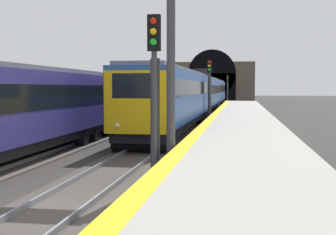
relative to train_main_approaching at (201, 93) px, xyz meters
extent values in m
plane|color=#302D2B|center=(-41.34, 0.00, -2.35)|extent=(320.00, 320.00, 0.00)
cube|color=#9E9B93|center=(-41.34, -4.36, -1.81)|extent=(112.00, 4.19, 1.07)
cube|color=yellow|center=(-41.34, -2.52, -1.27)|extent=(112.00, 0.50, 0.01)
cube|color=#423D38|center=(-41.34, 0.00, -2.32)|extent=(160.00, 2.74, 0.06)
cube|color=gray|center=(-41.34, 0.72, -2.21)|extent=(160.00, 0.07, 0.15)
cube|color=gray|center=(-41.34, -0.72, -2.21)|extent=(160.00, 0.07, 0.15)
cube|color=#264C99|center=(-21.76, 0.00, 0.09)|extent=(20.92, 3.03, 2.93)
cube|color=black|center=(-21.76, 0.00, 0.58)|extent=(20.08, 3.05, 0.88)
cube|color=slate|center=(-21.76, 0.00, 1.65)|extent=(20.28, 2.61, 0.20)
cube|color=black|center=(-21.76, 0.00, -1.56)|extent=(20.49, 2.69, 0.51)
cylinder|color=black|center=(-31.13, 0.10, -1.89)|extent=(0.95, 2.59, 0.92)
cylinder|color=black|center=(-29.33, 0.08, -1.89)|extent=(0.95, 2.59, 0.92)
cylinder|color=black|center=(-14.19, -0.08, -1.89)|extent=(0.95, 2.59, 0.92)
cylinder|color=black|center=(-12.39, -0.10, -1.89)|extent=(0.95, 2.59, 0.92)
cube|color=#E5B20F|center=(-32.24, 0.12, -0.03)|extent=(0.15, 2.69, 2.70)
cube|color=black|center=(-32.29, 0.12, 0.67)|extent=(0.06, 1.96, 1.06)
sphere|color=#F2EACC|center=(-32.31, -0.65, -1.03)|extent=(0.20, 0.20, 0.20)
sphere|color=#F2EACC|center=(-32.30, 0.89, -1.03)|extent=(0.20, 0.20, 0.20)
cube|color=#264C99|center=(-0.15, 0.00, 0.09)|extent=(20.92, 3.03, 2.93)
cube|color=black|center=(-0.15, 0.00, 0.38)|extent=(20.08, 3.05, 0.89)
cube|color=slate|center=(-0.15, 0.00, 1.65)|extent=(20.28, 2.61, 0.20)
cube|color=black|center=(-0.15, 0.00, -1.56)|extent=(20.49, 2.69, 0.51)
cylinder|color=black|center=(-9.22, 0.10, -1.89)|extent=(0.95, 2.59, 0.92)
cylinder|color=black|center=(-7.42, 0.08, -1.89)|extent=(0.95, 2.59, 0.92)
cylinder|color=black|center=(7.12, -0.08, -1.89)|extent=(0.95, 2.59, 0.92)
cylinder|color=black|center=(8.92, -0.10, -1.89)|extent=(0.95, 2.59, 0.92)
cube|color=#264C99|center=(21.47, 0.00, 0.09)|extent=(20.92, 3.03, 2.93)
cube|color=black|center=(21.47, 0.00, 0.43)|extent=(20.08, 3.05, 1.01)
cube|color=slate|center=(21.47, 0.00, 1.65)|extent=(20.28, 2.61, 0.20)
cube|color=black|center=(21.47, 0.00, -1.56)|extent=(20.49, 2.69, 0.51)
cylinder|color=black|center=(11.93, 0.10, -1.89)|extent=(0.95, 2.59, 0.92)
cylinder|color=black|center=(13.73, 0.09, -1.89)|extent=(0.95, 2.59, 0.92)
cylinder|color=black|center=(29.20, -0.09, -1.89)|extent=(0.95, 2.59, 0.92)
cylinder|color=black|center=(31.00, -0.11, -1.89)|extent=(0.95, 2.59, 0.92)
cube|color=black|center=(-0.15, 0.00, 2.20)|extent=(1.32, 1.70, 0.90)
cube|color=black|center=(-35.35, 4.57, -1.62)|extent=(18.32, 2.41, 0.48)
cylinder|color=black|center=(-27.38, 4.58, -1.92)|extent=(0.85, 2.51, 0.85)
cylinder|color=black|center=(-29.18, 4.58, -1.92)|extent=(0.85, 2.51, 0.85)
cube|color=#E5B20F|center=(-25.96, 4.58, -0.20)|extent=(0.12, 2.62, 2.48)
cube|color=black|center=(-25.91, 4.58, 0.45)|extent=(0.04, 1.91, 0.98)
sphere|color=#F2EACC|center=(-25.90, 5.33, -1.10)|extent=(0.20, 0.20, 0.20)
sphere|color=#F2EACC|center=(-25.90, 3.83, -1.10)|extent=(0.20, 0.20, 0.20)
cube|color=navy|center=(-16.19, 4.57, -0.09)|extent=(18.70, 2.74, 2.71)
cube|color=black|center=(-16.19, 4.57, 0.21)|extent=(17.95, 2.77, 0.79)
cube|color=slate|center=(-16.19, 4.57, 1.36)|extent=(18.13, 2.33, 0.20)
cube|color=black|center=(-16.19, 4.57, -1.62)|extent=(18.32, 2.41, 0.48)
cylinder|color=black|center=(-7.92, 4.58, -1.92)|extent=(0.85, 2.51, 0.85)
cylinder|color=black|center=(-9.72, 4.58, -1.92)|extent=(0.85, 2.51, 0.85)
cylinder|color=black|center=(-22.67, 4.57, -1.92)|extent=(0.85, 2.51, 0.85)
cylinder|color=black|center=(-24.47, 4.57, -1.92)|extent=(0.85, 2.51, 0.85)
cube|color=navy|center=(2.96, 4.57, -0.09)|extent=(18.70, 2.74, 2.71)
cube|color=black|center=(2.96, 4.57, 0.24)|extent=(17.95, 2.77, 0.82)
cube|color=slate|center=(2.96, 4.57, 1.36)|extent=(18.13, 2.33, 0.20)
cube|color=black|center=(2.96, 4.57, -1.62)|extent=(18.32, 2.41, 0.48)
cylinder|color=black|center=(11.14, 4.58, -1.92)|extent=(0.85, 2.51, 0.85)
cylinder|color=black|center=(9.34, 4.58, -1.92)|extent=(0.85, 2.51, 0.85)
cylinder|color=black|center=(-3.41, 4.57, -1.92)|extent=(0.85, 2.51, 0.85)
cylinder|color=black|center=(-5.21, 4.57, -1.92)|extent=(0.85, 2.51, 0.85)
cube|color=black|center=(-16.19, 4.57, 1.91)|extent=(1.30, 1.64, 0.90)
cylinder|color=#38383D|center=(-38.05, -1.80, -0.34)|extent=(0.16, 0.16, 4.01)
cube|color=black|center=(-38.05, -1.80, 2.19)|extent=(0.20, 0.38, 1.05)
cube|color=#38383D|center=(-37.91, -1.80, -0.34)|extent=(0.04, 0.28, 3.61)
sphere|color=red|center=(-38.18, -1.80, 2.51)|extent=(0.20, 0.20, 0.20)
sphere|color=yellow|center=(-38.18, -1.80, 2.21)|extent=(0.20, 0.20, 0.20)
sphere|color=green|center=(-38.18, -1.80, 1.91)|extent=(0.20, 0.20, 0.20)
cylinder|color=#38383D|center=(-13.85, -1.80, -0.28)|extent=(0.16, 0.16, 4.13)
cube|color=black|center=(-13.85, -1.80, 2.31)|extent=(0.20, 0.38, 1.05)
cube|color=#38383D|center=(-13.71, -1.80, -0.28)|extent=(0.04, 0.28, 3.72)
sphere|color=red|center=(-13.98, -1.80, 2.63)|extent=(0.20, 0.20, 0.20)
sphere|color=yellow|center=(-13.98, -1.80, 2.33)|extent=(0.20, 0.20, 0.20)
sphere|color=green|center=(-13.98, -1.80, 2.03)|extent=(0.20, 0.20, 0.20)
cylinder|color=#38383D|center=(38.14, -1.80, -0.20)|extent=(0.16, 0.16, 4.31)
cube|color=black|center=(38.14, -1.80, 2.48)|extent=(0.20, 0.38, 1.05)
cube|color=#38383D|center=(38.28, -1.80, -0.20)|extent=(0.04, 0.28, 3.88)
sphere|color=red|center=(38.01, -1.80, 2.81)|extent=(0.20, 0.20, 0.20)
sphere|color=yellow|center=(38.01, -1.80, 2.51)|extent=(0.20, 0.20, 0.20)
sphere|color=green|center=(38.01, -1.80, 2.21)|extent=(0.20, 0.20, 0.20)
cylinder|color=#3F3F47|center=(-36.54, -2.07, 1.03)|extent=(0.28, 0.28, 6.76)
cube|color=#51473D|center=(56.68, 2.29, 2.06)|extent=(2.11, 19.49, 8.83)
cube|color=black|center=(55.58, 2.29, 0.74)|extent=(0.12, 10.92, 6.18)
cylinder|color=black|center=(55.58, 2.29, 3.83)|extent=(0.12, 10.92, 10.92)
camera|label=1|loc=(-51.44, -4.31, 0.60)|focal=49.72mm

